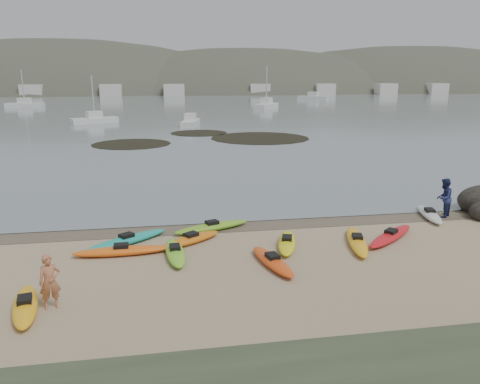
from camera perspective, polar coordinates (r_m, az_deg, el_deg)
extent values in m
plane|color=tan|center=(22.44, 0.00, -3.72)|extent=(600.00, 600.00, 0.00)
plane|color=brown|center=(22.15, 0.13, -3.94)|extent=(60.00, 60.00, 0.00)
plane|color=slate|center=(321.16, -9.20, 12.62)|extent=(1200.00, 1200.00, 0.00)
ellipsoid|color=orange|center=(19.78, -5.98, -5.75)|extent=(2.80, 2.19, 0.34)
ellipsoid|color=silver|center=(24.95, 22.08, -2.53)|extent=(1.42, 3.22, 0.34)
ellipsoid|color=#7DD42A|center=(18.45, -7.92, -7.29)|extent=(0.90, 3.18, 0.34)
ellipsoid|color=yellow|center=(15.68, -24.70, -12.50)|extent=(1.28, 3.02, 0.34)
ellipsoid|color=red|center=(21.08, 17.90, -5.12)|extent=(3.36, 2.95, 0.34)
ellipsoid|color=orange|center=(18.99, -14.26, -6.98)|extent=(3.75, 0.79, 0.34)
ellipsoid|color=#E84C14|center=(17.48, 3.97, -8.43)|extent=(1.34, 3.23, 0.34)
ellipsoid|color=yellow|center=(19.37, 5.74, -6.18)|extent=(1.53, 3.02, 0.34)
ellipsoid|color=teal|center=(20.12, -13.63, -5.74)|extent=(3.55, 2.83, 0.34)
ellipsoid|color=#74B724|center=(21.27, -3.43, -4.27)|extent=(3.71, 1.94, 0.34)
ellipsoid|color=#FFB315|center=(20.04, 14.07, -5.85)|extent=(1.64, 3.72, 0.34)
imported|color=#C0744D|center=(15.30, -22.18, -10.10)|extent=(0.72, 0.58, 1.70)
imported|color=navy|center=(25.12, 23.61, -0.66)|extent=(1.21, 1.19, 1.96)
cylinder|color=black|center=(49.23, -13.09, 5.70)|extent=(7.98, 7.98, 0.04)
cylinder|color=black|center=(52.70, 2.44, 6.58)|extent=(11.01, 11.01, 0.04)
cylinder|color=black|center=(57.45, -5.03, 7.15)|extent=(6.87, 6.87, 0.04)
cube|color=silver|center=(72.59, -17.31, 8.35)|extent=(6.83, 4.62, 0.94)
cube|color=silver|center=(66.06, -6.06, 8.40)|extent=(3.19, 6.84, 0.92)
cube|color=silver|center=(101.08, 3.22, 10.46)|extent=(6.81, 8.58, 1.21)
cube|color=silver|center=(114.60, -24.75, 9.61)|extent=(8.15, 2.99, 1.12)
cube|color=silver|center=(139.47, 8.89, 11.29)|extent=(8.50, 7.02, 1.22)
ellipsoid|color=#384235|center=(221.40, -20.48, 6.69)|extent=(220.00, 120.00, 80.00)
ellipsoid|color=#384235|center=(215.70, 0.75, 8.12)|extent=(200.00, 110.00, 68.00)
ellipsoid|color=#384235|center=(254.39, 19.69, 7.80)|extent=(230.00, 130.00, 76.00)
cube|color=beige|center=(170.53, -23.11, 11.29)|extent=(7.00, 5.00, 4.00)
cube|color=beige|center=(166.77, -14.90, 11.89)|extent=(7.00, 5.00, 4.00)
cube|color=beige|center=(166.42, -6.46, 12.26)|extent=(7.00, 5.00, 4.00)
cube|color=beige|center=(169.50, 1.86, 12.37)|extent=(7.00, 5.00, 4.00)
cube|color=beige|center=(175.83, 9.72, 12.24)|extent=(7.00, 5.00, 4.00)
cube|color=beige|center=(185.08, 16.91, 11.92)|extent=(7.00, 5.00, 4.00)
cube|color=beige|center=(196.84, 23.32, 11.49)|extent=(7.00, 5.00, 4.00)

